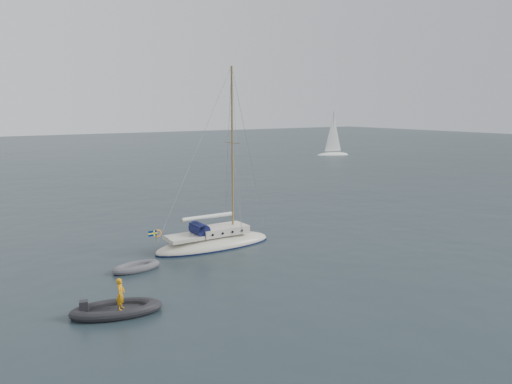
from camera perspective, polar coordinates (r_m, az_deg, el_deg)
ground at (r=34.19m, az=2.56°, el=-6.15°), size 300.00×300.00×0.00m
sailboat at (r=33.78m, az=-4.83°, el=-4.71°), size 8.80×2.64×12.54m
dinghy at (r=29.98m, az=-13.53°, el=-8.36°), size 2.93×1.32×0.42m
rib at (r=24.21m, az=-15.70°, el=-12.71°), size 4.15×1.89×1.70m
distant_yacht_b at (r=98.01m, az=8.81°, el=6.38°), size 6.74×3.59×8.93m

